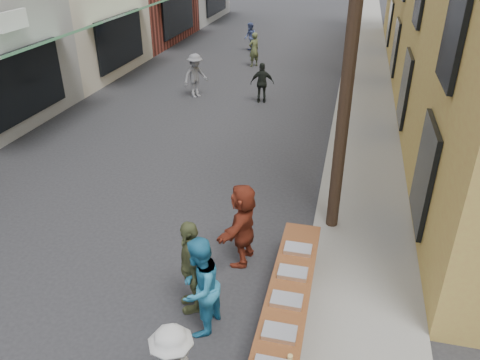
% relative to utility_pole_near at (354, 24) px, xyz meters
% --- Properties ---
extents(ground, '(120.00, 120.00, 0.00)m').
position_rel_utility_pole_near_xyz_m(ground, '(-4.30, -3.00, -4.50)').
color(ground, '#28282B').
rests_on(ground, ground).
extents(sidewalk, '(2.20, 60.00, 0.10)m').
position_rel_utility_pole_near_xyz_m(sidewalk, '(0.70, 12.00, -4.45)').
color(sidewalk, gray).
rests_on(sidewalk, ground).
extents(utility_pole_near, '(0.26, 0.26, 9.00)m').
position_rel_utility_pole_near_xyz_m(utility_pole_near, '(0.00, 0.00, 0.00)').
color(utility_pole_near, '#2D2116').
rests_on(utility_pole_near, ground).
extents(serving_table, '(0.70, 4.00, 0.75)m').
position_rel_utility_pole_near_xyz_m(serving_table, '(-0.54, -3.17, -3.79)').
color(serving_table, '#632C17').
rests_on(serving_table, ground).
extents(catering_tray_foil_b, '(0.50, 0.33, 0.08)m').
position_rel_utility_pole_near_xyz_m(catering_tray_foil_b, '(-0.54, -4.17, -3.71)').
color(catering_tray_foil_b, '#B2B2B7').
rests_on(catering_tray_foil_b, serving_table).
extents(catering_tray_buns, '(0.50, 0.33, 0.08)m').
position_rel_utility_pole_near_xyz_m(catering_tray_buns, '(-0.54, -3.47, -3.71)').
color(catering_tray_buns, tan).
rests_on(catering_tray_buns, serving_table).
extents(catering_tray_foil_d, '(0.50, 0.33, 0.08)m').
position_rel_utility_pole_near_xyz_m(catering_tray_foil_d, '(-0.54, -2.77, -3.71)').
color(catering_tray_foil_d, '#B2B2B7').
rests_on(catering_tray_foil_d, serving_table).
extents(catering_tray_buns_end, '(0.50, 0.33, 0.08)m').
position_rel_utility_pole_near_xyz_m(catering_tray_buns_end, '(-0.54, -2.07, -3.71)').
color(catering_tray_buns_end, tan).
rests_on(catering_tray_buns_end, serving_table).
extents(guest_front_c, '(0.81, 0.98, 1.82)m').
position_rel_utility_pole_near_xyz_m(guest_front_c, '(-1.95, -3.63, -3.59)').
color(guest_front_c, teal).
rests_on(guest_front_c, ground).
extents(guest_front_e, '(0.84, 1.15, 1.81)m').
position_rel_utility_pole_near_xyz_m(guest_front_e, '(-2.26, -3.14, -3.59)').
color(guest_front_e, '#5B6238').
rests_on(guest_front_e, ground).
extents(guest_queue_back, '(0.69, 1.67, 1.75)m').
position_rel_utility_pole_near_xyz_m(guest_queue_back, '(-1.70, -1.63, -3.62)').
color(guest_queue_back, maroon).
rests_on(guest_queue_back, ground).
extents(passerby_left, '(1.17, 1.29, 1.74)m').
position_rel_utility_pole_near_xyz_m(passerby_left, '(-5.99, 8.28, -3.63)').
color(passerby_left, slate).
rests_on(passerby_left, ground).
extents(passerby_mid, '(0.96, 0.54, 1.55)m').
position_rel_utility_pole_near_xyz_m(passerby_mid, '(-3.26, 8.25, -3.73)').
color(passerby_mid, black).
rests_on(passerby_mid, ground).
extents(passerby_right, '(0.68, 0.71, 1.64)m').
position_rel_utility_pole_near_xyz_m(passerby_right, '(-4.73, 13.54, -3.68)').
color(passerby_right, '#545E36').
rests_on(passerby_right, ground).
extents(passerby_far, '(0.86, 0.93, 1.55)m').
position_rel_utility_pole_near_xyz_m(passerby_far, '(-5.61, 16.62, -3.73)').
color(passerby_far, '#4E5E97').
rests_on(passerby_far, ground).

